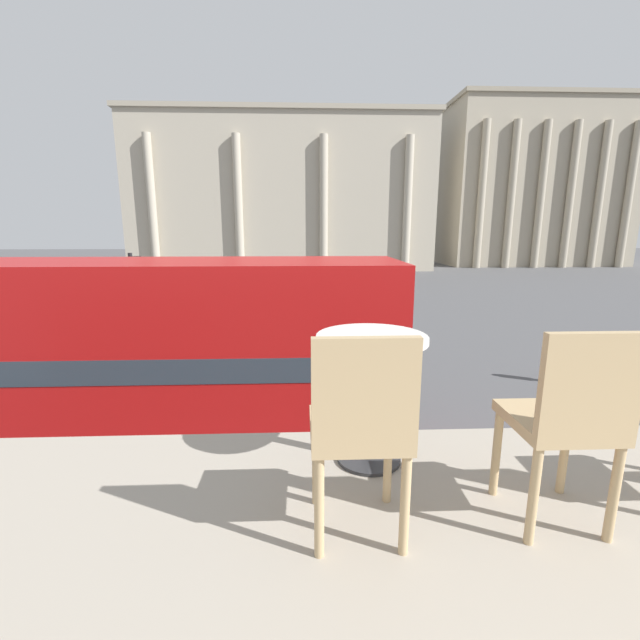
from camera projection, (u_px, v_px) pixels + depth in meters
double_decker_bus at (120, 357)px, 8.44m from camera, size 10.99×2.68×4.30m
cafe_dining_table at (371, 370)px, 2.32m from camera, size 0.60×0.60×0.73m
cafe_chair_0 at (360, 425)px, 1.72m from camera, size 0.40×0.40×0.91m
cafe_chair_1 at (568, 417)px, 1.79m from camera, size 0.40×0.40×0.91m
plaza_building_left at (283, 195)px, 52.21m from camera, size 35.14×13.19×17.60m
plaza_building_right at (525, 187)px, 58.84m from camera, size 23.47×15.74×20.79m
traffic_light_near at (137, 302)px, 12.87m from camera, size 0.42×0.24×4.19m
traffic_light_mid at (377, 293)px, 18.57m from camera, size 0.42×0.24×3.22m
pedestrian_white at (347, 288)px, 28.33m from camera, size 0.32×0.32×1.75m
pedestrian_grey at (571, 354)px, 13.52m from camera, size 0.32×0.32×1.72m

